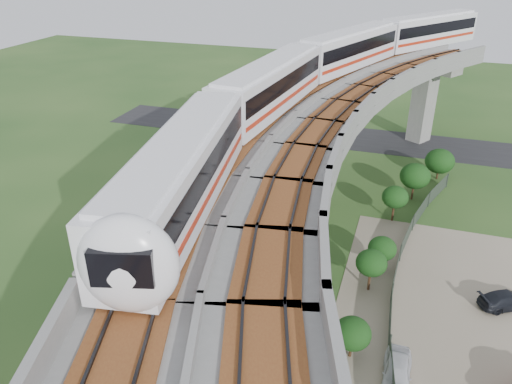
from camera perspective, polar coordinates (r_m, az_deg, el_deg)
ground at (r=36.36m, az=1.60°, el=-9.74°), size 160.00×160.00×0.00m
dirt_lot at (r=34.40m, az=24.35°, el=-15.11°), size 18.00×26.00×0.04m
asphalt_road at (r=62.46m, az=9.55°, el=6.26°), size 60.00×8.00×0.03m
viaduct at (r=31.04m, az=8.64°, el=2.53°), size 19.58×73.98×11.40m
metro_train at (r=41.90m, az=9.00°, el=13.67°), size 17.88×59.96×3.64m
fence at (r=35.04m, az=17.40°, el=-11.28°), size 3.87×38.73×1.50m
tree_0 at (r=53.05m, az=20.26°, el=3.33°), size 2.87×2.87×3.15m
tree_1 at (r=47.78m, az=17.72°, el=1.75°), size 2.75×2.75×3.57m
tree_2 at (r=43.60m, az=15.62°, el=-0.57°), size 2.21×2.21×3.24m
tree_3 at (r=37.11m, az=14.23°, el=-6.30°), size 2.05×2.05×2.76m
tree_4 at (r=34.77m, az=13.05°, el=-7.92°), size 2.12×2.12×3.16m
tree_5 at (r=29.91m, az=10.95°, el=-15.59°), size 2.17×2.17×2.67m
car_white at (r=29.84m, az=15.80°, el=-19.22°), size 1.54×3.82×1.30m
car_dark at (r=37.32m, az=26.79°, el=-10.93°), size 4.10×3.23×1.11m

